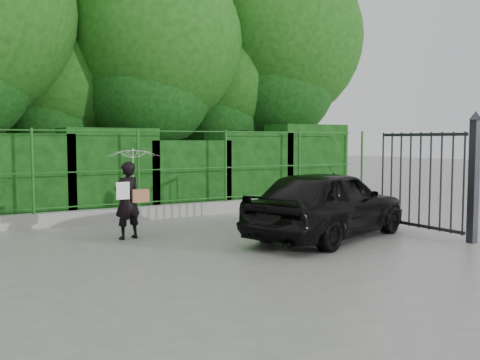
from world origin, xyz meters
TOP-DOWN VIEW (x-y plane):
  - ground at (0.00, 0.00)m, footprint 80.00×80.00m
  - kerb at (0.00, 4.50)m, footprint 14.00×0.25m
  - fence at (0.22, 4.50)m, footprint 14.13×0.06m
  - hedge at (0.26, 5.50)m, footprint 14.20×1.20m
  - trees at (1.14, 7.74)m, footprint 17.10×6.15m
  - gate at (4.60, -0.72)m, footprint 0.22×2.33m
  - woman at (-0.49, 2.36)m, footprint 0.95×0.97m
  - car at (2.67, 0.47)m, footprint 4.17×2.74m

SIDE VIEW (x-z plane):
  - ground at x=0.00m, z-range 0.00..0.00m
  - kerb at x=0.00m, z-range 0.00..0.30m
  - car at x=2.67m, z-range 0.00..1.32m
  - hedge at x=0.26m, z-range -0.14..2.15m
  - woman at x=-0.49m, z-range 0.28..1.99m
  - gate at x=4.60m, z-range 0.01..2.37m
  - fence at x=0.22m, z-range 0.30..2.10m
  - trees at x=1.14m, z-range 0.58..8.66m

